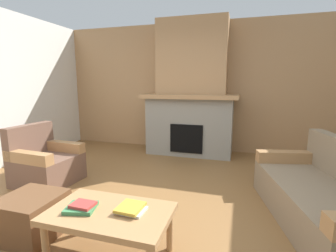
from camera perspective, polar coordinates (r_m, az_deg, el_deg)
ground at (r=2.91m, az=-5.93°, el=-19.99°), size 9.00×9.00×0.00m
wall_back_wood_panel at (r=5.41m, az=6.15°, el=8.87°), size 6.00×0.12×2.70m
fireplace at (r=5.05m, az=5.33°, el=6.69°), size 1.90×0.82×2.70m
couch at (r=3.08m, az=33.04°, el=-13.97°), size 1.22×1.94×0.85m
armchair at (r=4.05m, az=-26.68°, el=-7.71°), size 0.81×0.81×0.85m
coffee_table at (r=2.18m, az=-13.41°, el=-19.88°), size 1.00×0.60×0.43m
ottoman at (r=2.81m, az=-29.12°, el=-17.82°), size 0.52×0.52×0.40m
book_stack_near_edge at (r=2.22m, az=-19.46°, el=-17.30°), size 0.27×0.25×0.06m
book_stack_center at (r=2.11m, az=-8.67°, el=-18.45°), size 0.24×0.23×0.04m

